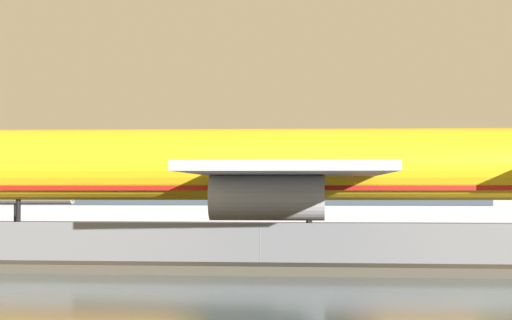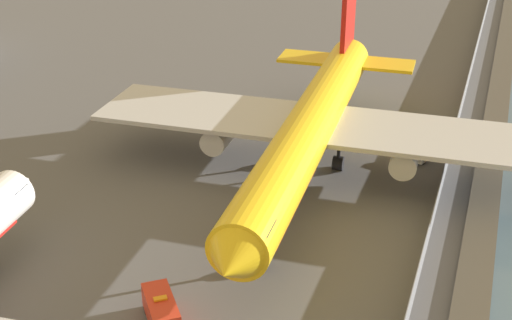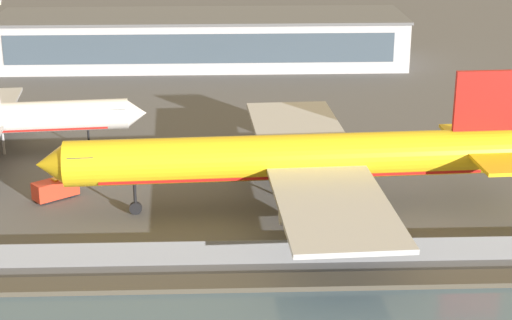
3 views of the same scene
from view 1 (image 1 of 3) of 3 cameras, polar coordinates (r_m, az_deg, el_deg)
ground_plane at (r=73.38m, az=1.62°, el=-5.17°), size 500.00×500.00×0.00m
shoreline_seawall at (r=53.02m, az=-0.31°, el=-6.25°), size 320.00×3.00×0.50m
perimeter_fence at (r=57.41m, az=0.23°, el=-4.88°), size 280.00×0.10×2.54m
cargo_jet_yellow at (r=71.43m, az=0.93°, el=-0.43°), size 56.64×48.86×15.81m
baggage_tug at (r=60.08m, az=7.87°, el=-5.17°), size 3.55×2.57×1.80m
terminal_building at (r=146.47m, az=-1.14°, el=-1.55°), size 78.51×20.11×9.56m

